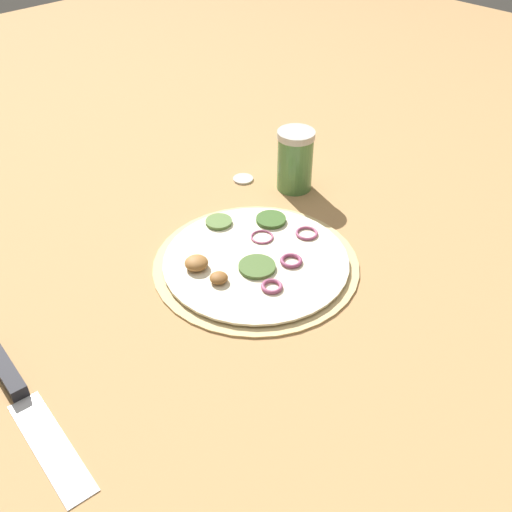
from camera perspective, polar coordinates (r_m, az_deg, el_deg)
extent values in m
plane|color=tan|center=(0.91, 0.00, -0.82)|extent=(3.00, 3.00, 0.00)
cylinder|color=#D6B77A|center=(0.91, 0.00, -0.66)|extent=(0.31, 0.31, 0.01)
cylinder|color=#EFE5C1|center=(0.90, 0.00, -0.40)|extent=(0.28, 0.28, 0.00)
torus|color=#934266|center=(0.89, 3.37, -0.45)|extent=(0.03, 0.03, 0.01)
torus|color=#A34C70|center=(0.94, 0.58, 1.83)|extent=(0.04, 0.04, 0.00)
cylinder|color=#385B23|center=(0.98, 1.44, 3.48)|extent=(0.05, 0.05, 0.01)
torus|color=#A34C70|center=(0.85, 1.51, -2.91)|extent=(0.03, 0.03, 0.01)
ellipsoid|color=brown|center=(0.86, -3.78, -1.94)|extent=(0.03, 0.03, 0.01)
cylinder|color=#47662D|center=(0.88, 0.10, -1.03)|extent=(0.06, 0.06, 0.01)
torus|color=#A34C70|center=(0.95, 4.85, 2.18)|extent=(0.04, 0.04, 0.00)
ellipsoid|color=#996633|center=(0.88, -5.70, -0.65)|extent=(0.04, 0.04, 0.02)
cylinder|color=#567538|center=(0.98, -3.56, 3.27)|extent=(0.04, 0.04, 0.01)
cube|color=silver|center=(0.72, -18.95, -16.73)|extent=(0.17, 0.05, 0.00)
cube|color=black|center=(0.81, -22.98, -9.58)|extent=(0.12, 0.03, 0.02)
cylinder|color=#4C7F42|center=(1.07, 3.73, 8.80)|extent=(0.06, 0.06, 0.10)
cylinder|color=beige|center=(1.04, 3.85, 11.46)|extent=(0.07, 0.07, 0.01)
cylinder|color=beige|center=(1.11, -1.24, 7.43)|extent=(0.04, 0.04, 0.01)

